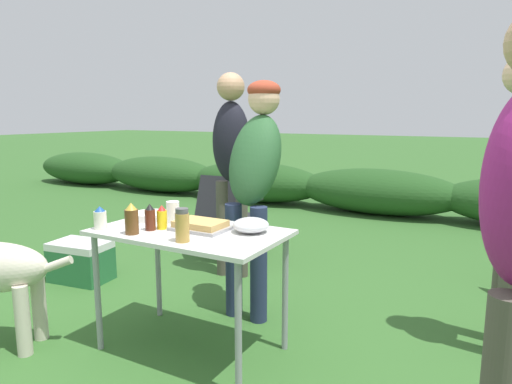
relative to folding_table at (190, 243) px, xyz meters
The scene contains 16 objects.
ground_plane 0.66m from the folding_table, ahead, with size 60.00×60.00×0.00m, color #336028.
shrub_hedge 4.41m from the folding_table, 90.00° to the left, with size 14.40×0.90×0.64m.
folding_table is the anchor object (origin of this frame).
food_tray 0.12m from the folding_table, 35.27° to the left, with size 0.32×0.22×0.06m.
plate_stack 0.41m from the folding_table, 164.40° to the left, with size 0.24×0.24×0.05m, color white.
mixing_bowl 0.38m from the folding_table, 21.90° to the left, with size 0.21×0.21×0.08m, color silver.
paper_cup_stack 0.27m from the folding_table, 152.89° to the left, with size 0.08×0.08×0.13m, color white.
beer_bottle 0.36m from the folding_table, 136.36° to the right, with size 0.08×0.08×0.18m.
mustard_bottle 0.22m from the folding_table, 162.80° to the right, with size 0.06×0.06×0.14m.
mayo_bottle 0.55m from the folding_table, 154.34° to the right, with size 0.07×0.07×0.14m.
bbq_sauce_bottle 0.27m from the folding_table, 152.40° to the right, with size 0.06×0.06×0.16m.
spice_jar 0.29m from the folding_table, 61.80° to the right, with size 0.07×0.07×0.18m.
standing_person_in_dark_puffer 0.75m from the folding_table, 83.86° to the left, with size 0.38×0.50×1.64m.
standing_person_in_gray_fleece 1.37m from the folding_table, 111.16° to the left, with size 0.37×0.30×1.75m.
camp_chair_green_behind_table 1.81m from the folding_table, 115.54° to the left, with size 0.51×0.61×0.83m.
cooler_box 1.68m from the folding_table, 162.63° to the left, with size 0.52×0.38×0.34m.
Camera 1 is at (1.58, -2.07, 1.40)m, focal length 32.00 mm.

